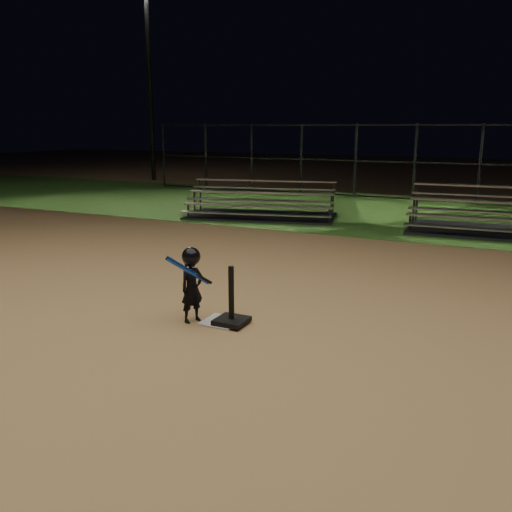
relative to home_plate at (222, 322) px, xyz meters
The scene contains 9 objects.
ground 0.01m from the home_plate, ahead, with size 80.00×80.00×0.00m, color #AF844F.
grass_strip 10.00m from the home_plate, 90.00° to the left, with size 60.00×8.00×0.01m, color #305E1E.
home_plate is the anchor object (origin of this frame).
batting_tee 0.21m from the home_plate, ahead, with size 0.38×0.38×0.73m.
child_batter 0.62m from the home_plate, 160.33° to the right, with size 0.44×0.57×0.97m.
bleacher_left 8.16m from the home_plate, 111.88° to the left, with size 4.27×2.77×0.96m.
bleacher_right 8.41m from the home_plate, 69.09° to the left, with size 4.37×2.31×1.05m.
backstop_fence 13.06m from the home_plate, 90.00° to the left, with size 20.08×0.08×2.50m.
light_pole_left 19.79m from the home_plate, 128.77° to the left, with size 0.90×0.53×8.30m.
Camera 1 is at (3.24, -5.68, 2.42)m, focal length 38.41 mm.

